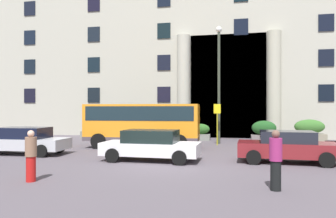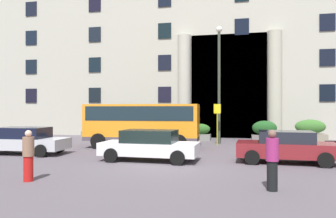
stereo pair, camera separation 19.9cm
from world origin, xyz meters
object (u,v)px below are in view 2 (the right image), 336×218
Objects in this scene: parked_estate_mid at (286,146)px; pedestrian_man_crossing at (272,160)px; motorcycle_near_kerb at (334,149)px; bus_stop_sign at (217,120)px; hedge_planter_far_west at (201,132)px; hedge_planter_entrance_right at (137,129)px; lamppost_plaza_centre at (219,76)px; hedge_planter_far_east at (94,129)px; pedestrian_child_trailing at (28,156)px; parked_compact_extra at (150,145)px; hedge_planter_west at (310,132)px; hedge_planter_entrance_left at (265,132)px; scooter_by_planter at (165,145)px; orange_minibus at (143,121)px; white_taxi_kerbside at (23,140)px.

parked_estate_mid is 5.24m from pedestrian_man_crossing.
bus_stop_sign is at bearing 146.47° from motorcycle_near_kerb.
parked_estate_mid is at bearing -62.65° from hedge_planter_far_west.
lamppost_plaza_centre is at bearing -17.30° from hedge_planter_entrance_right.
bus_stop_sign is at bearing -75.73° from pedestrian_man_crossing.
hedge_planter_far_east is 15.46m from pedestrian_child_trailing.
parked_compact_extra is 2.67× the size of pedestrian_child_trailing.
hedge_planter_west is 1.03× the size of motorcycle_near_kerb.
hedge_planter_west is at bearing 91.02° from motorcycle_near_kerb.
scooter_by_planter is (-5.56, -7.07, -0.27)m from hedge_planter_entrance_left.
pedestrian_child_trailing is at bearing -114.25° from bus_stop_sign.
orange_minibus is 8.77m from parked_estate_mid.
hedge_planter_far_west is at bearing 86.78° from scooter_by_planter.
pedestrian_child_trailing reaches higher than motorcycle_near_kerb.
hedge_planter_entrance_right is 0.40× the size of parked_estate_mid.
scooter_by_planter is at bearing -140.45° from hedge_planter_west.
lamppost_plaza_centre is at bearing 130.83° from pedestrian_child_trailing.
hedge_planter_entrance_left reaches higher than motorcycle_near_kerb.
hedge_planter_far_east is 1.22× the size of pedestrian_child_trailing.
hedge_planter_far_east reaches higher than parked_estate_mid.
hedge_planter_west is 0.45× the size of white_taxi_kerbside.
parked_compact_extra is at bearing -110.51° from bus_stop_sign.
bus_stop_sign is at bearing -94.23° from lamppost_plaza_centre.
motorcycle_near_kerb is at bearing -37.59° from bus_stop_sign.
scooter_by_planter is (7.47, -7.36, -0.23)m from hedge_planter_far_east.
orange_minibus is 1.51× the size of white_taxi_kerbside.
parked_estate_mid is at bearing -34.80° from hedge_planter_far_east.
parked_compact_extra is at bearing -39.38° from pedestrian_man_crossing.
hedge_planter_west is at bearing -2.21° from hedge_planter_far_west.
parked_estate_mid is at bearing -65.12° from lamppost_plaza_centre.
orange_minibus is 4.67× the size of hedge_planter_far_west.
orange_minibus is 4.07× the size of hedge_planter_entrance_right.
scooter_by_planter is at bearing -115.62° from lamppost_plaza_centre.
pedestrian_man_crossing is at bearing -93.43° from hedge_planter_entrance_left.
hedge_planter_west is 1.18× the size of hedge_planter_entrance_left.
motorcycle_near_kerb is at bearing -113.75° from pedestrian_man_crossing.
hedge_planter_far_west is 0.87× the size of hedge_planter_entrance_right.
bus_stop_sign is 6.96m from hedge_planter_entrance_right.
scooter_by_planter is at bearing -119.24° from bus_stop_sign.
orange_minibus is 9.73m from pedestrian_child_trailing.
parked_estate_mid is (12.89, 0.02, -0.00)m from white_taxi_kerbside.
scooter_by_planter is (-8.56, -7.07, -0.32)m from hedge_planter_west.
pedestrian_man_crossing is at bearing -49.64° from hedge_planter_far_east.
pedestrian_man_crossing is (-1.06, -5.13, 0.16)m from parked_estate_mid.
hedge_planter_west is 0.47× the size of parked_compact_extra.
hedge_planter_west is 1.20× the size of pedestrian_man_crossing.
hedge_planter_west reaches higher than parked_estate_mid.
white_taxi_kerbside is (-5.19, -4.13, -0.86)m from orange_minibus.
hedge_planter_west is 11.11m from scooter_by_planter.
bus_stop_sign reaches higher than hedge_planter_entrance_left.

